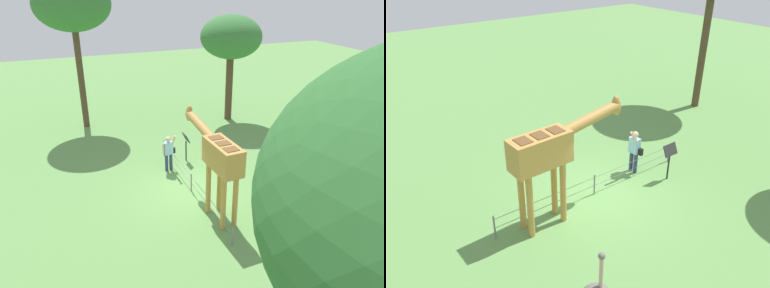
% 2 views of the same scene
% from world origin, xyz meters
% --- Properties ---
extents(ground_plane, '(60.00, 60.00, 0.00)m').
position_xyz_m(ground_plane, '(0.00, 0.00, 0.00)').
color(ground_plane, '#60934C').
extents(giraffe, '(3.77, 0.76, 3.34)m').
position_xyz_m(giraffe, '(-1.78, -0.19, 2.27)').
color(giraffe, '#BC8942').
rests_on(giraffe, ground_plane).
extents(visitor, '(0.56, 0.58, 1.76)m').
position_xyz_m(visitor, '(1.97, 0.33, 0.90)').
color(visitor, navy).
rests_on(visitor, ground_plane).
extents(ostrich, '(0.70, 0.56, 2.25)m').
position_xyz_m(ostrich, '(-3.22, -3.91, 1.18)').
color(ostrich, '#CC9E93').
rests_on(ostrich, ground_plane).
extents(tree_east, '(3.39, 3.39, 5.94)m').
position_xyz_m(tree_east, '(6.87, -5.00, 4.69)').
color(tree_east, brown).
rests_on(tree_east, ground_plane).
extents(tree_northeast, '(3.88, 3.88, 7.88)m').
position_xyz_m(tree_northeast, '(8.76, 2.99, 6.46)').
color(tree_northeast, brown).
rests_on(tree_northeast, ground_plane).
extents(info_sign, '(0.56, 0.21, 1.32)m').
position_xyz_m(info_sign, '(2.60, -0.71, 0.95)').
color(info_sign, black).
rests_on(info_sign, ground_plane).
extents(wire_fence, '(7.05, 0.05, 0.75)m').
position_xyz_m(wire_fence, '(0.00, 0.07, 0.40)').
color(wire_fence, slate).
rests_on(wire_fence, ground_plane).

